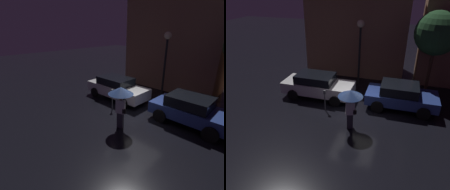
{
  "view_description": "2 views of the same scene",
  "coord_description": "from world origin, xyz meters",
  "views": [
    {
      "loc": [
        5.06,
        -6.96,
        4.62
      ],
      "look_at": [
        -1.67,
        -0.19,
        0.92
      ],
      "focal_mm": 28.0,
      "sensor_mm": 36.0,
      "label": 1
    },
    {
      "loc": [
        2.17,
        -10.05,
        6.53
      ],
      "look_at": [
        -0.97,
        0.03,
        0.99
      ],
      "focal_mm": 35.0,
      "sensor_mm": 36.0,
      "label": 2
    }
  ],
  "objects": [
    {
      "name": "parking_meter",
      "position": [
        -1.69,
        -0.14,
        0.77
      ],
      "size": [
        0.12,
        0.1,
        1.25
      ],
      "color": "#4C5154",
      "rests_on": "ground"
    },
    {
      "name": "pedestrian_with_umbrella",
      "position": [
        0.07,
        -1.36,
        1.72
      ],
      "size": [
        1.18,
        1.18,
        2.1
      ],
      "rotation": [
        0.0,
        0.0,
        0.34
      ],
      "color": "#383842",
      "rests_on": "ground"
    },
    {
      "name": "parked_car_white",
      "position": [
        -2.69,
        1.31,
        0.78
      ],
      "size": [
        4.37,
        1.97,
        1.48
      ],
      "rotation": [
        0.0,
        0.0,
        0.0
      ],
      "color": "silver",
      "rests_on": "ground"
    },
    {
      "name": "ground_plane",
      "position": [
        0.0,
        0.0,
        0.0
      ],
      "size": [
        60.0,
        60.0,
        0.0
      ],
      "primitive_type": "plane",
      "color": "black"
    },
    {
      "name": "building_facade_left",
      "position": [
        -1.42,
        6.5,
        3.65
      ],
      "size": [
        7.33,
        3.0,
        7.3
      ],
      "color": "#8C664C",
      "rests_on": "ground"
    },
    {
      "name": "street_lamp_near",
      "position": [
        -0.68,
        3.88,
        3.25
      ],
      "size": [
        0.48,
        0.48,
        4.39
      ],
      "color": "black",
      "rests_on": "ground"
    },
    {
      "name": "parked_car_blue",
      "position": [
        2.32,
        1.41,
        0.78
      ],
      "size": [
        3.93,
        2.04,
        1.47
      ],
      "rotation": [
        0.0,
        0.0,
        0.01
      ],
      "color": "navy",
      "rests_on": "ground"
    }
  ]
}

